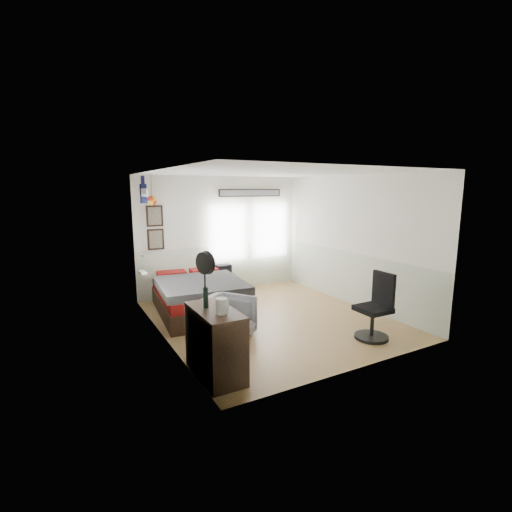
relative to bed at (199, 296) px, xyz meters
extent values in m
cube|color=olive|center=(1.06, -1.00, -0.34)|extent=(4.00, 4.50, 0.01)
cube|color=beige|center=(1.06, 1.25, 1.01)|extent=(4.00, 0.02, 2.70)
cube|color=beige|center=(1.06, -3.25, 1.01)|extent=(4.00, 0.02, 2.70)
cube|color=beige|center=(-0.94, -1.00, 1.01)|extent=(0.02, 4.50, 2.70)
cube|color=beige|center=(3.06, -1.00, 1.01)|extent=(0.02, 4.50, 2.70)
cube|color=white|center=(1.06, -1.00, 2.36)|extent=(4.00, 4.50, 0.02)
cube|color=#B2BDA5|center=(1.06, 1.24, 0.21)|extent=(4.00, 0.01, 1.10)
cube|color=#B2BDA5|center=(-0.93, -1.00, 0.21)|extent=(0.01, 4.50, 1.10)
cube|color=#B2BDA5|center=(3.05, -1.00, 0.21)|extent=(0.01, 4.50, 1.10)
cube|color=silver|center=(-0.90, -0.45, 1.11)|extent=(0.03, 2.20, 1.35)
cube|color=silver|center=(1.21, 1.21, 1.06)|extent=(0.95, 0.03, 1.30)
cube|color=silver|center=(2.36, 1.21, 1.06)|extent=(0.95, 0.03, 1.30)
cube|color=black|center=(-0.49, 1.22, 1.01)|extent=(0.35, 0.03, 0.45)
cube|color=black|center=(-0.49, 1.22, 1.51)|extent=(0.35, 0.03, 0.45)
cube|color=#7F7259|center=(-0.49, 1.20, 1.01)|extent=(0.27, 0.01, 0.37)
cube|color=#7F7259|center=(-0.49, 1.20, 1.51)|extent=(0.27, 0.01, 0.37)
cube|color=black|center=(1.81, 1.22, 1.98)|extent=(1.65, 0.03, 0.18)
cube|color=gray|center=(1.81, 1.20, 1.98)|extent=(1.58, 0.01, 0.13)
cube|color=white|center=(-0.91, 0.15, 2.01)|extent=(0.02, 0.48, 0.14)
sphere|color=red|center=(-0.59, 0.95, 1.84)|extent=(0.20, 0.20, 0.20)
cube|color=black|center=(0.00, 0.02, -0.16)|extent=(1.71, 2.28, 0.34)
cube|color=maroon|center=(0.00, 0.02, 0.10)|extent=(1.66, 2.24, 0.19)
cube|color=#353535|center=(0.00, -0.22, 0.27)|extent=(1.71, 1.74, 0.15)
cube|color=maroon|center=(-0.35, 0.87, 0.27)|extent=(0.62, 0.42, 0.15)
cube|color=maroon|center=(0.35, 0.87, 0.27)|extent=(0.62, 0.42, 0.15)
cube|color=black|center=(-0.68, -2.48, 0.11)|extent=(0.48, 1.00, 0.90)
imported|color=slate|center=(-0.07, -1.48, 0.01)|extent=(1.05, 1.06, 0.70)
cube|color=black|center=(0.93, 0.92, -0.09)|extent=(0.56, 0.48, 0.50)
cylinder|color=black|center=(2.02, -2.59, -0.31)|extent=(0.54, 0.54, 0.05)
cylinder|color=black|center=(2.02, -2.59, -0.07)|extent=(0.06, 0.06, 0.42)
cube|color=black|center=(2.02, -2.59, 0.17)|extent=(0.49, 0.49, 0.08)
cube|color=black|center=(2.23, -2.60, 0.48)|extent=(0.07, 0.44, 0.54)
cylinder|color=silver|center=(-0.67, -2.67, 0.66)|extent=(0.15, 0.15, 0.20)
cube|color=silver|center=(-0.58, -2.67, 0.67)|extent=(0.02, 0.02, 0.12)
cylinder|color=black|center=(-0.76, -2.37, 0.70)|extent=(0.07, 0.07, 0.27)
cylinder|color=black|center=(-0.76, -2.37, 0.85)|extent=(0.02, 0.02, 0.57)
cylinder|color=black|center=(-0.76, -2.37, 1.16)|extent=(0.15, 0.29, 0.29)
cylinder|color=black|center=(-0.72, -2.37, 1.16)|extent=(0.12, 0.29, 0.31)
cube|color=black|center=(0.93, 0.92, 0.27)|extent=(0.36, 0.25, 0.21)
camera|label=1|loc=(-2.41, -6.69, 2.08)|focal=26.00mm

